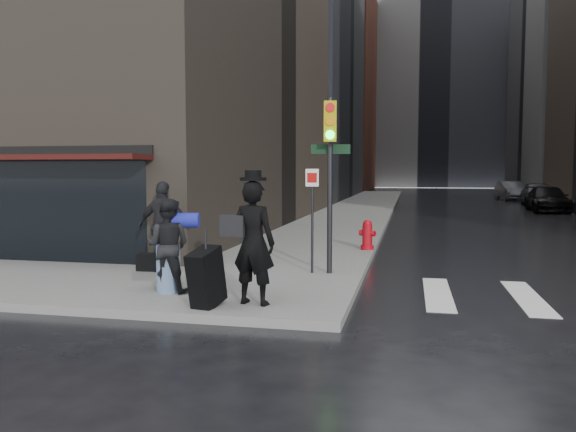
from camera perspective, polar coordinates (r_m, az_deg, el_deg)
name	(u,v)px	position (r m, az deg, el deg)	size (l,w,h in m)	color
ground	(247,296)	(10.62, -4.19, -8.13)	(140.00, 140.00, 0.00)	black
sidewalk_left	(364,206)	(37.12, 7.73, 1.05)	(4.00, 50.00, 0.15)	slate
bldg_left_mid	(227,3)	(52.60, -6.26, 20.74)	(22.00, 24.00, 34.00)	slate
bldg_left_far	(286,89)	(74.45, -0.20, 12.82)	(22.00, 20.00, 26.00)	#5A2C1E
bldg_distant	(433,80)	(89.04, 14.52, 13.27)	(40.00, 12.00, 32.00)	slate
man_overcoat	(244,248)	(9.16, -4.51, -3.23)	(1.34, 1.08, 2.24)	black
man_jeans	(168,245)	(10.35, -12.11, -2.93)	(1.22, 0.67, 1.70)	black
man_greycoat	(164,227)	(12.42, -12.50, -1.08)	(1.17, 0.52, 1.97)	black
traffic_light	(328,161)	(11.87, 4.13, 5.61)	(0.93, 0.48, 3.72)	black
fire_hydrant	(367,236)	(15.82, 8.06, -2.04)	(0.49, 0.37, 0.84)	#A30A13
parked_car_3	(548,199)	(35.60, 24.87, 1.56)	(2.02, 4.96, 1.44)	black
parked_car_4	(537,193)	(42.18, 24.00, 2.11)	(1.90, 4.73, 1.61)	#3A3B3F
parked_car_5	(511,191)	(48.51, 21.69, 2.39)	(1.60, 4.58, 1.51)	#404045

